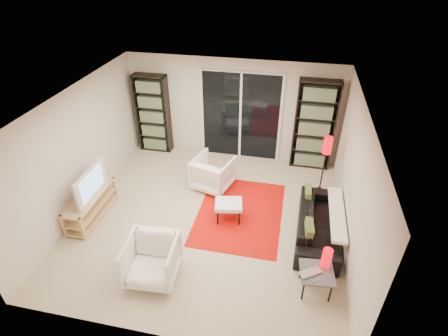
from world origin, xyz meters
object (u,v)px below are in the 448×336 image
at_px(armchair_back, 213,173).
at_px(tv_stand, 91,205).
at_px(sofa, 319,224).
at_px(armchair_front, 152,260).
at_px(side_table, 317,274).
at_px(floor_lamp, 326,151).
at_px(ottoman, 229,205).
at_px(bookshelf_right, 314,126).
at_px(bookshelf_left, 153,114).

bearing_deg(armchair_back, tv_stand, 50.81).
height_order(tv_stand, sofa, sofa).
distance_m(armchair_back, armchair_front, 2.59).
xyz_separation_m(side_table, floor_lamp, (0.13, 2.61, 0.64)).
bearing_deg(armchair_front, floor_lamp, 43.38).
bearing_deg(ottoman, armchair_back, 118.55).
height_order(ottoman, floor_lamp, floor_lamp).
bearing_deg(side_table, bookshelf_right, 91.70).
xyz_separation_m(bookshelf_left, floor_lamp, (4.09, -1.01, 0.02)).
bearing_deg(armchair_back, sofa, 170.69).
relative_size(bookshelf_right, floor_lamp, 1.60).
relative_size(tv_stand, sofa, 0.71).
bearing_deg(armchair_back, armchair_front, 98.21).
bearing_deg(floor_lamp, armchair_back, -172.41).
height_order(sofa, floor_lamp, floor_lamp).
relative_size(bookshelf_left, armchair_front, 2.43).
height_order(bookshelf_left, ottoman, bookshelf_left).
distance_m(armchair_back, floor_lamp, 2.39).
height_order(sofa, ottoman, sofa).
bearing_deg(bookshelf_left, tv_stand, -95.87).
height_order(bookshelf_left, tv_stand, bookshelf_left).
bearing_deg(bookshelf_right, armchair_back, -147.18).
relative_size(sofa, armchair_back, 2.40).
relative_size(tv_stand, side_table, 2.45).
xyz_separation_m(sofa, side_table, (-0.06, -1.23, 0.08)).
distance_m(sofa, ottoman, 1.68).
xyz_separation_m(bookshelf_right, sofa, (0.17, -2.39, -0.77)).
bearing_deg(tv_stand, floor_lamp, 21.53).
bearing_deg(armchair_back, floor_lamp, -155.79).
relative_size(armchair_front, ottoman, 1.40).
bearing_deg(floor_lamp, tv_stand, -158.47).
xyz_separation_m(bookshelf_left, sofa, (4.02, -2.39, -0.70)).
bearing_deg(ottoman, sofa, -3.34).
xyz_separation_m(bookshelf_right, side_table, (0.11, -3.62, -0.69)).
bearing_deg(tv_stand, sofa, 4.60).
bearing_deg(bookshelf_left, bookshelf_right, -0.00).
distance_m(bookshelf_right, side_table, 3.69).
relative_size(ottoman, floor_lamp, 0.44).
height_order(tv_stand, ottoman, tv_stand).
xyz_separation_m(bookshelf_left, side_table, (3.96, -3.62, -0.62)).
distance_m(bookshelf_right, armchair_back, 2.52).
height_order(bookshelf_left, floor_lamp, bookshelf_left).
bearing_deg(sofa, bookshelf_right, 6.31).
distance_m(bookshelf_right, armchair_front, 4.62).
xyz_separation_m(armchair_front, side_table, (2.53, 0.26, -0.01)).
height_order(armchair_back, floor_lamp, floor_lamp).
relative_size(bookshelf_left, sofa, 1.03).
bearing_deg(bookshelf_right, ottoman, -123.33).
xyz_separation_m(bookshelf_left, bookshelf_right, (3.85, -0.00, 0.07)).
xyz_separation_m(bookshelf_right, ottoman, (-1.51, -2.29, -0.71)).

